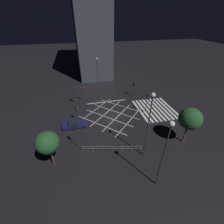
{
  "coord_description": "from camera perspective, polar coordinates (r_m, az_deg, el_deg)",
  "views": [
    {
      "loc": [
        -25.36,
        6.0,
        17.56
      ],
      "look_at": [
        0.0,
        0.0,
        0.64
      ],
      "focal_mm": 24.0,
      "sensor_mm": 36.0,
      "label": 1
    }
  ],
  "objects": [
    {
      "name": "traffic_light_median_south",
      "position": [
        31.67,
        13.14,
        4.86
      ],
      "size": [
        0.36,
        0.39,
        4.32
      ],
      "rotation": [
        0.0,
        0.0,
        1.57
      ],
      "color": "#2D2D30",
      "rests_on": "ground_plane"
    },
    {
      "name": "traffic_light_nw_main",
      "position": [
        22.99,
        -13.85,
        -7.38
      ],
      "size": [
        0.39,
        0.36,
        4.25
      ],
      "color": "#2D2D30",
      "rests_on": "ground_plane"
    },
    {
      "name": "pedestrian_railing",
      "position": [
        23.25,
        0.0,
        -13.58
      ],
      "size": [
        2.13,
        8.86,
        1.05
      ],
      "rotation": [
        0.0,
        0.0,
        -1.8
      ],
      "color": "gray",
      "rests_on": "ground_plane"
    },
    {
      "name": "traffic_light_se_cross",
      "position": [
        37.77,
        7.97,
        9.25
      ],
      "size": [
        0.36,
        0.39,
        3.56
      ],
      "rotation": [
        0.0,
        0.0,
        1.57
      ],
      "color": "#2D2D30",
      "rests_on": "ground_plane"
    },
    {
      "name": "street_lamp_east",
      "position": [
        39.85,
        -5.59,
        15.79
      ],
      "size": [
        0.47,
        0.47,
        8.8
      ],
      "color": "#2D2D30",
      "rests_on": "ground_plane"
    },
    {
      "name": "street_tree_far",
      "position": [
        25.2,
        27.65,
        -2.36
      ],
      "size": [
        3.4,
        3.4,
        6.26
      ],
      "color": "brown",
      "rests_on": "ground_plane"
    },
    {
      "name": "office_building",
      "position": [
        63.3,
        -9.05,
        29.58
      ],
      "size": [
        37.39,
        10.06,
        28.36
      ],
      "rotation": [
        0.0,
        0.0,
        3.14
      ],
      "color": "#3D424C",
      "rests_on": "ground_plane"
    },
    {
      "name": "street_lamp_far",
      "position": [
        19.0,
        14.24,
        -0.89
      ],
      "size": [
        0.56,
        0.56,
        10.21
      ],
      "color": "#2D2D30",
      "rests_on": "ground_plane"
    },
    {
      "name": "ground_plane",
      "position": [
        31.43,
        0.0,
        -0.98
      ],
      "size": [
        200.0,
        200.0,
        0.0
      ],
      "primitive_type": "plane",
      "color": "black"
    },
    {
      "name": "traffic_light_ne_main",
      "position": [
        35.57,
        -14.37,
        6.49
      ],
      "size": [
        0.39,
        0.36,
        3.21
      ],
      "rotation": [
        0.0,
        0.0,
        3.14
      ],
      "color": "#2D2D30",
      "rests_on": "ground_plane"
    },
    {
      "name": "street_lamp_west",
      "position": [
        15.97,
        20.07,
        -11.0
      ],
      "size": [
        0.57,
        0.57,
        9.63
      ],
      "color": "#2D2D30",
      "rests_on": "ground_plane"
    },
    {
      "name": "traffic_light_median_north",
      "position": [
        29.25,
        -13.48,
        0.65
      ],
      "size": [
        0.36,
        0.39,
        3.28
      ],
      "rotation": [
        0.0,
        0.0,
        -1.57
      ],
      "color": "#2D2D30",
      "rests_on": "ground_plane"
    },
    {
      "name": "road_markings",
      "position": [
        33.77,
        11.89,
        0.87
      ],
      "size": [
        13.95,
        20.71,
        0.01
      ],
      "color": "silver",
      "rests_on": "ground_plane"
    },
    {
      "name": "waiting_car",
      "position": [
        28.66,
        -14.21,
        -4.45
      ],
      "size": [
        1.85,
        4.37,
        1.29
      ],
      "rotation": [
        0.0,
        0.0,
        -1.57
      ],
      "color": "#191951",
      "rests_on": "ground_plane"
    },
    {
      "name": "traffic_light_ne_cross",
      "position": [
        35.75,
        -12.45,
        7.94
      ],
      "size": [
        0.36,
        2.46,
        3.91
      ],
      "rotation": [
        0.0,
        0.0,
        -1.57
      ],
      "color": "#2D2D30",
      "rests_on": "ground_plane"
    },
    {
      "name": "traffic_light_se_main",
      "position": [
        38.22,
        8.62,
        9.67
      ],
      "size": [
        0.39,
        0.36,
        3.72
      ],
      "rotation": [
        0.0,
        0.0,
        3.14
      ],
      "color": "#2D2D30",
      "rests_on": "ground_plane"
    },
    {
      "name": "street_tree_near",
      "position": [
        20.74,
        -23.35,
        -10.63
      ],
      "size": [
        2.99,
        2.99,
        5.67
      ],
      "color": "brown",
      "rests_on": "ground_plane"
    }
  ]
}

